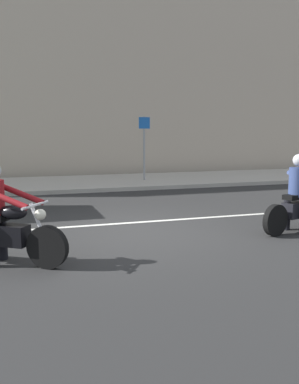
% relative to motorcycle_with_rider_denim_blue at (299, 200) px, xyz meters
% --- Properties ---
extents(ground_plane, '(80.00, 80.00, 0.00)m').
position_rel_motorcycle_with_rider_denim_blue_xyz_m(ground_plane, '(-3.22, 0.88, -0.65)').
color(ground_plane, '#272727').
extents(sidewalk_slab, '(40.00, 4.40, 0.14)m').
position_rel_motorcycle_with_rider_denim_blue_xyz_m(sidewalk_slab, '(-3.22, 8.88, -0.58)').
color(sidewalk_slab, '#A8A399').
rests_on(sidewalk_slab, ground_plane).
extents(building_facade, '(40.00, 1.40, 14.23)m').
position_rel_motorcycle_with_rider_denim_blue_xyz_m(building_facade, '(-3.22, 12.28, 6.46)').
color(building_facade, '#B7A893').
rests_on(building_facade, ground_plane).
extents(lane_marking_stripe, '(18.00, 0.14, 0.01)m').
position_rel_motorcycle_with_rider_denim_blue_xyz_m(lane_marking_stripe, '(-3.81, 1.78, -0.65)').
color(lane_marking_stripe, silver).
rests_on(lane_marking_stripe, ground_plane).
extents(motorcycle_with_rider_denim_blue, '(2.11, 0.92, 1.60)m').
position_rel_motorcycle_with_rider_denim_blue_xyz_m(motorcycle_with_rider_denim_blue, '(0.00, 0.00, 0.00)').
color(motorcycle_with_rider_denim_blue, black).
rests_on(motorcycle_with_rider_denim_blue, ground_plane).
extents(motorcycle_with_rider_crimson, '(1.92, 1.37, 1.59)m').
position_rel_motorcycle_with_rider_denim_blue_xyz_m(motorcycle_with_rider_crimson, '(-5.82, -0.45, -0.01)').
color(motorcycle_with_rider_crimson, black).
rests_on(motorcycle_with_rider_crimson, ground_plane).
extents(street_sign_post, '(0.44, 0.08, 2.47)m').
position_rel_motorcycle_with_rider_denim_blue_xyz_m(street_sign_post, '(-0.72, 8.58, 0.99)').
color(street_sign_post, gray).
rests_on(street_sign_post, sidewalk_slab).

